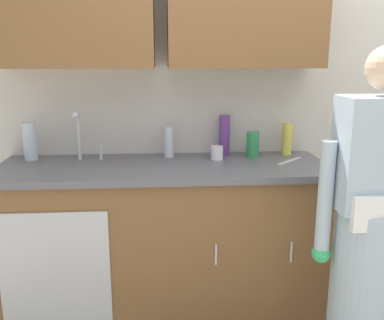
{
  "coord_description": "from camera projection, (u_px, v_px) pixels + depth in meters",
  "views": [
    {
      "loc": [
        -0.56,
        -1.81,
        1.57
      ],
      "look_at": [
        -0.39,
        0.55,
        1.0
      ],
      "focal_mm": 40.48,
      "sensor_mm": 36.0,
      "label": 1
    }
  ],
  "objects": [
    {
      "name": "bottle_water_short",
      "position": [
        30.0,
        141.0,
        2.66
      ],
      "size": [
        0.08,
        0.08,
        0.23
      ],
      "primitive_type": "cylinder",
      "color": "silver",
      "rests_on": "countertop"
    },
    {
      "name": "knife_on_counter",
      "position": [
        290.0,
        161.0,
        2.65
      ],
      "size": [
        0.19,
        0.18,
        0.01
      ],
      "primitive_type": "cube",
      "rotation": [
        0.0,
        0.0,
        0.75
      ],
      "color": "silver",
      "rests_on": "countertop"
    },
    {
      "name": "person_at_sink",
      "position": [
        370.0,
        246.0,
        2.06
      ],
      "size": [
        0.55,
        0.34,
        1.62
      ],
      "color": "white",
      "rests_on": "ground"
    },
    {
      "name": "bottle_dish_liquid",
      "position": [
        224.0,
        135.0,
        2.79
      ],
      "size": [
        0.07,
        0.07,
        0.26
      ],
      "primitive_type": "cylinder",
      "color": "#66388C",
      "rests_on": "countertop"
    },
    {
      "name": "bottle_water_tall",
      "position": [
        287.0,
        139.0,
        2.82
      ],
      "size": [
        0.07,
        0.07,
        0.21
      ],
      "primitive_type": "cylinder",
      "color": "#D8D14C",
      "rests_on": "countertop"
    },
    {
      "name": "counter_cabinet",
      "position": [
        164.0,
        241.0,
        2.69
      ],
      "size": [
        1.9,
        0.62,
        0.9
      ],
      "color": "brown",
      "rests_on": "ground"
    },
    {
      "name": "kitchen_wall_with_uppers",
      "position": [
        226.0,
        71.0,
        2.77
      ],
      "size": [
        4.8,
        0.44,
        2.7
      ],
      "color": "beige",
      "rests_on": "ground"
    },
    {
      "name": "countertop",
      "position": [
        163.0,
        168.0,
        2.58
      ],
      "size": [
        1.96,
        0.66,
        0.04
      ],
      "primitive_type": "cube",
      "color": "#595960",
      "rests_on": "counter_cabinet"
    },
    {
      "name": "sink",
      "position": [
        83.0,
        168.0,
        2.56
      ],
      "size": [
        0.5,
        0.36,
        0.35
      ],
      "color": "#B7BABF",
      "rests_on": "counter_cabinet"
    },
    {
      "name": "cup_by_sink",
      "position": [
        217.0,
        153.0,
        2.69
      ],
      "size": [
        0.08,
        0.08,
        0.08
      ],
      "primitive_type": "cylinder",
      "color": "white",
      "rests_on": "countertop"
    },
    {
      "name": "bottle_cleaner_spray",
      "position": [
        169.0,
        142.0,
        2.75
      ],
      "size": [
        0.06,
        0.06,
        0.19
      ],
      "primitive_type": "cylinder",
      "color": "silver",
      "rests_on": "countertop"
    },
    {
      "name": "bottle_soap",
      "position": [
        253.0,
        144.0,
        2.75
      ],
      "size": [
        0.08,
        0.08,
        0.16
      ],
      "primitive_type": "cylinder",
      "color": "#2D8C4C",
      "rests_on": "countertop"
    }
  ]
}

